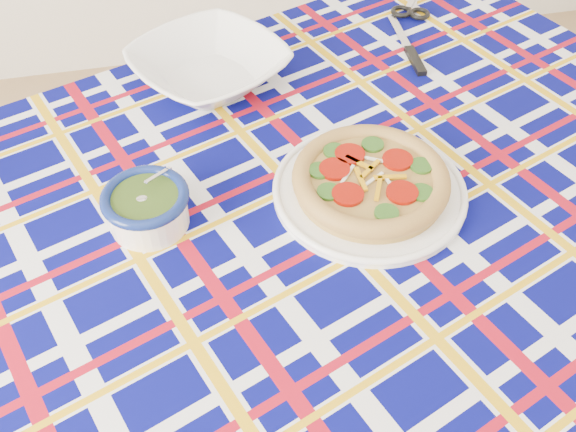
{
  "coord_description": "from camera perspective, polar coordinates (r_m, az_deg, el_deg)",
  "views": [
    {
      "loc": [
        -0.05,
        -0.4,
        1.54
      ],
      "look_at": [
        0.09,
        0.26,
        0.81
      ],
      "focal_mm": 40.0,
      "sensor_mm": 36.0,
      "label": 1
    }
  ],
  "objects": [
    {
      "name": "dining_table",
      "position": [
        1.08,
        -1.33,
        -3.32
      ],
      "size": [
        1.94,
        1.58,
        0.78
      ],
      "rotation": [
        0.0,
        0.0,
        0.37
      ],
      "color": "brown",
      "rests_on": "floor"
    },
    {
      "name": "tablecloth",
      "position": [
        1.06,
        -1.36,
        -2.43
      ],
      "size": [
        1.98,
        1.62,
        0.11
      ],
      "primitive_type": null,
      "rotation": [
        0.0,
        0.0,
        0.37
      ],
      "color": "#050657",
      "rests_on": "dining_table"
    },
    {
      "name": "main_focaccia_plate",
      "position": [
        1.04,
        7.35,
        3.2
      ],
      "size": [
        0.42,
        0.42,
        0.06
      ],
      "primitive_type": null,
      "rotation": [
        0.0,
        0.0,
        0.35
      ],
      "color": "#A67E3B",
      "rests_on": "tablecloth"
    },
    {
      "name": "pesto_bowl",
      "position": [
        1.01,
        -12.46,
        0.96
      ],
      "size": [
        0.17,
        0.17,
        0.08
      ],
      "primitive_type": null,
      "rotation": [
        0.0,
        0.0,
        0.28
      ],
      "color": "#21360E",
      "rests_on": "tablecloth"
    },
    {
      "name": "serving_bowl",
      "position": [
        1.29,
        -7.02,
        13.03
      ],
      "size": [
        0.39,
        0.39,
        0.07
      ],
      "primitive_type": "imported",
      "rotation": [
        0.0,
        0.0,
        0.52
      ],
      "color": "white",
      "rests_on": "tablecloth"
    },
    {
      "name": "table_knife",
      "position": [
        1.46,
        9.96,
        15.74
      ],
      "size": [
        0.03,
        0.25,
        0.01
      ],
      "primitive_type": null,
      "rotation": [
        0.0,
        0.0,
        1.52
      ],
      "color": "silver",
      "rests_on": "tablecloth"
    }
  ]
}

